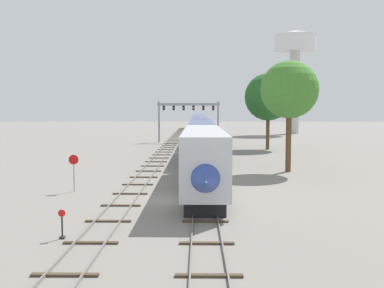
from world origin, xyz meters
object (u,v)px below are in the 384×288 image
Objects in this scene: passenger_train at (200,128)px; trackside_tree_left at (268,97)px; signal_gantry at (189,112)px; water_tower at (295,51)px; trackside_tree_mid at (289,90)px; switch_stand at (62,228)px; stop_sign at (74,168)px.

trackside_tree_left is (10.74, -18.81, 5.72)m from passenger_train.
signal_gantry is 44.29m from water_tower.
passenger_train is at bearing -132.65° from water_tower.
trackside_tree_mid is at bearing -74.50° from signal_gantry.
trackside_tree_mid reaches higher than switch_stand.
water_tower reaches higher than trackside_tree_left.
trackside_tree_mid is at bearing -94.39° from trackside_tree_left.
trackside_tree_left is 1.07× the size of trackside_tree_mid.
switch_stand is at bearing -124.28° from trackside_tree_mid.
passenger_train is 10.62× the size of trackside_tree_left.
signal_gantry reaches higher than passenger_train.
signal_gantry is at bearing 105.50° from trackside_tree_mid.
water_tower reaches higher than switch_stand.
passenger_train is 88.06× the size of switch_stand.
stop_sign is (-10.00, -55.06, -0.74)m from passenger_train.
trackside_tree_mid reaches higher than stop_sign.
passenger_train is 67.65m from switch_stand.
water_tower is 2.38× the size of trackside_tree_mid.
water_tower is 18.43× the size of switch_stand.
trackside_tree_mid is (-1.93, -25.08, -0.01)m from trackside_tree_left.
signal_gantry is (-2.25, -4.00, 3.27)m from passenger_train.
passenger_train reaches higher than stop_sign.
switch_stand is 12.59m from stop_sign.
switch_stand is (-32.10, -94.39, -21.14)m from water_tower.
switch_stand is 0.51× the size of stop_sign.
trackside_tree_left is 25.16m from trackside_tree_mid.
water_tower is at bearing 48.81° from signal_gantry.
passenger_train is 11.38× the size of trackside_tree_mid.
trackside_tree_mid is (8.81, -43.89, 5.71)m from passenger_train.
switch_stand is 0.13× the size of trackside_tree_mid.
signal_gantry is at bearing 85.61° from switch_stand.
trackside_tree_left is at bearing -60.27° from passenger_train.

